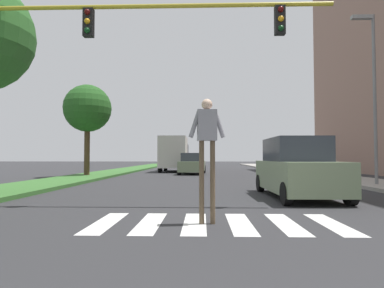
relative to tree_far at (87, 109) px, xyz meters
name	(u,v)px	position (x,y,z in m)	size (l,w,h in m)	color
ground_plane	(206,172)	(7.91, 6.87, -4.52)	(140.00, 140.00, 0.00)	#2D2D30
crosswalk	(217,223)	(7.91, -14.83, -4.51)	(4.95, 2.20, 0.01)	silver
median_strip	(112,173)	(0.30, 4.87, -4.44)	(2.99, 64.00, 0.15)	#386B2D
tree_far	(87,109)	(0.00, 0.00, 0.00)	(3.12, 3.12, 5.97)	#4C3823
sidewalk_right	(305,173)	(15.71, 4.87, -4.44)	(3.00, 64.00, 0.15)	#9E9991
traffic_light_gantry	(89,48)	(4.43, -12.44, -0.12)	(9.81, 0.30, 6.00)	gold
street_lamp_right	(372,83)	(15.12, -6.82, 0.08)	(1.02, 0.24, 7.50)	slate
pedestrian_performer	(207,140)	(7.70, -14.88, -2.86)	(0.75, 0.28, 2.49)	brown
suv_crossing	(297,169)	(10.74, -10.42, -3.59)	(2.03, 4.63, 1.97)	gray
sedan_midblock	(192,164)	(6.85, 4.18, -3.76)	(2.10, 4.61, 1.63)	gray
truck_box_delivery	(174,154)	(5.07, 8.40, -2.88)	(2.40, 6.20, 3.10)	black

